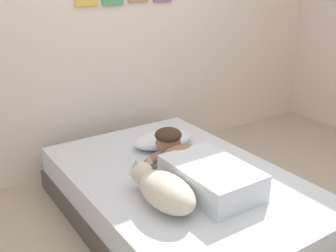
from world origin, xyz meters
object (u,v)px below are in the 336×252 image
Objects in this scene: bed at (180,198)px; coffee_cup at (173,142)px; person_lying at (198,167)px; dog at (163,189)px; cell_phone at (221,204)px; pillow at (163,139)px.

bed is 0.56m from coffee_cup.
person_lying is 0.37m from dog.
coffee_cup is (0.20, 0.59, -0.07)m from person_lying.
cell_phone reaches higher than bed.
pillow is at bearing 139.76° from coffee_cup.
bed is at bearing 108.32° from person_lying.
bed is 16.63× the size of coffee_cup.
dog reaches higher than bed.
pillow is 0.66m from person_lying.
bed is at bearing -118.03° from coffee_cup.
bed is 4.00× the size of pillow.
person_lying is at bearing -71.68° from bed.
bed is 2.26× the size of person_lying.
pillow is 4.16× the size of coffee_cup.
dog reaches higher than cell_phone.
person_lying is at bearing -108.51° from coffee_cup.
pillow is 3.71× the size of cell_phone.
coffee_cup is at bearing 73.92° from cell_phone.
person_lying reaches higher than dog.
person_lying is at bearing -102.12° from pillow.
cell_phone is at bearing -92.43° from bed.
person_lying is 6.57× the size of cell_phone.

